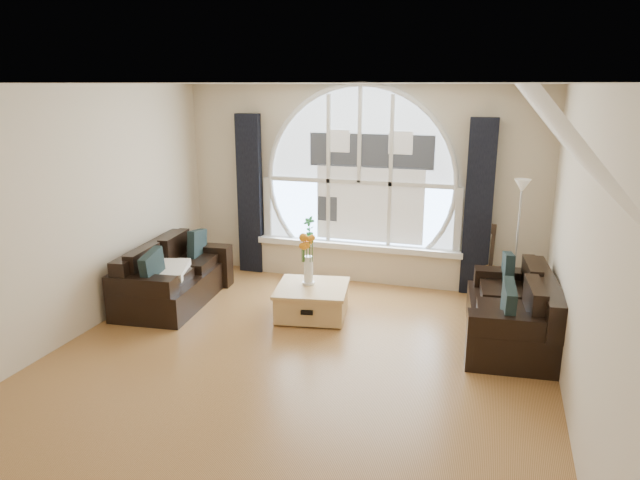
{
  "coord_description": "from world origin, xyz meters",
  "views": [
    {
      "loc": [
        1.79,
        -4.86,
        2.69
      ],
      "look_at": [
        0.0,
        0.9,
        1.05
      ],
      "focal_mm": 32.13,
      "sensor_mm": 36.0,
      "label": 1
    }
  ],
  "objects_px": {
    "coffee_chest": "(312,299)",
    "potted_plant": "(309,228)",
    "sofa_left": "(174,272)",
    "guitar": "(491,263)",
    "vase_flowers": "(308,253)",
    "sofa_right": "(511,306)",
    "floor_lamp": "(517,244)"
  },
  "relations": [
    {
      "from": "coffee_chest",
      "to": "vase_flowers",
      "type": "bearing_deg",
      "value": 126.07
    },
    {
      "from": "coffee_chest",
      "to": "guitar",
      "type": "relative_size",
      "value": 0.79
    },
    {
      "from": "sofa_left",
      "to": "sofa_right",
      "type": "relative_size",
      "value": 0.99
    },
    {
      "from": "sofa_left",
      "to": "floor_lamp",
      "type": "distance_m",
      "value": 4.29
    },
    {
      "from": "coffee_chest",
      "to": "guitar",
      "type": "distance_m",
      "value": 2.29
    },
    {
      "from": "sofa_left",
      "to": "vase_flowers",
      "type": "xyz_separation_m",
      "value": [
        1.74,
        0.16,
        0.36
      ]
    },
    {
      "from": "sofa_left",
      "to": "potted_plant",
      "type": "height_order",
      "value": "potted_plant"
    },
    {
      "from": "sofa_right",
      "to": "vase_flowers",
      "type": "distance_m",
      "value": 2.35
    },
    {
      "from": "sofa_left",
      "to": "potted_plant",
      "type": "xyz_separation_m",
      "value": [
        1.31,
        1.49,
        0.32
      ]
    },
    {
      "from": "sofa_right",
      "to": "potted_plant",
      "type": "bearing_deg",
      "value": 147.28
    },
    {
      "from": "sofa_right",
      "to": "coffee_chest",
      "type": "relative_size",
      "value": 2.02
    },
    {
      "from": "vase_flowers",
      "to": "coffee_chest",
      "type": "bearing_deg",
      "value": -44.55
    },
    {
      "from": "coffee_chest",
      "to": "potted_plant",
      "type": "distance_m",
      "value": 1.57
    },
    {
      "from": "sofa_right",
      "to": "floor_lamp",
      "type": "bearing_deg",
      "value": 82.44
    },
    {
      "from": "guitar",
      "to": "sofa_left",
      "type": "bearing_deg",
      "value": -157.9
    },
    {
      "from": "coffee_chest",
      "to": "guitar",
      "type": "bearing_deg",
      "value": 17.85
    },
    {
      "from": "guitar",
      "to": "potted_plant",
      "type": "relative_size",
      "value": 3.18
    },
    {
      "from": "sofa_left",
      "to": "guitar",
      "type": "xyz_separation_m",
      "value": [
        3.82,
        1.13,
        0.13
      ]
    },
    {
      "from": "sofa_right",
      "to": "vase_flowers",
      "type": "relative_size",
      "value": 2.4
    },
    {
      "from": "coffee_chest",
      "to": "potted_plant",
      "type": "bearing_deg",
      "value": 100.2
    },
    {
      "from": "vase_flowers",
      "to": "guitar",
      "type": "distance_m",
      "value": 2.31
    },
    {
      "from": "coffee_chest",
      "to": "vase_flowers",
      "type": "height_order",
      "value": "vase_flowers"
    },
    {
      "from": "floor_lamp",
      "to": "guitar",
      "type": "distance_m",
      "value": 0.39
    },
    {
      "from": "sofa_left",
      "to": "floor_lamp",
      "type": "relative_size",
      "value": 1.03
    },
    {
      "from": "sofa_left",
      "to": "sofa_right",
      "type": "bearing_deg",
      "value": -4.68
    },
    {
      "from": "guitar",
      "to": "vase_flowers",
      "type": "bearing_deg",
      "value": -149.46
    },
    {
      "from": "coffee_chest",
      "to": "floor_lamp",
      "type": "bearing_deg",
      "value": 15.77
    },
    {
      "from": "sofa_left",
      "to": "sofa_right",
      "type": "height_order",
      "value": "sofa_right"
    },
    {
      "from": "potted_plant",
      "to": "sofa_right",
      "type": "bearing_deg",
      "value": -27.47
    },
    {
      "from": "floor_lamp",
      "to": "potted_plant",
      "type": "xyz_separation_m",
      "value": [
        -2.8,
        0.32,
        -0.08
      ]
    },
    {
      "from": "coffee_chest",
      "to": "floor_lamp",
      "type": "xyz_separation_m",
      "value": [
        2.3,
        1.08,
        0.6
      ]
    },
    {
      "from": "sofa_right",
      "to": "potted_plant",
      "type": "height_order",
      "value": "potted_plant"
    }
  ]
}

